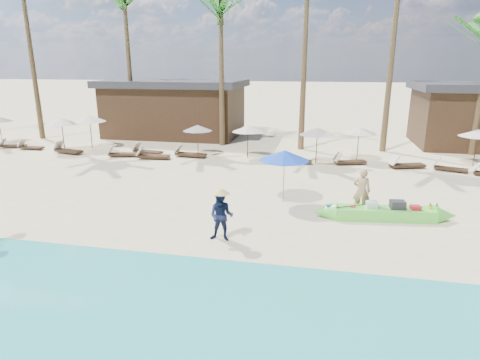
# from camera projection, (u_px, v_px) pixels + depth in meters

# --- Properties ---
(ground) EXTENTS (240.00, 240.00, 0.00)m
(ground) POSITION_uv_depth(u_px,v_px,m) (216.00, 225.00, 14.25)
(ground) COLOR beige
(ground) RESTS_ON ground
(wet_sand_strip) EXTENTS (240.00, 4.50, 0.01)m
(wet_sand_strip) POSITION_uv_depth(u_px,v_px,m) (162.00, 305.00, 9.54)
(wet_sand_strip) COLOR tan
(wet_sand_strip) RESTS_ON ground
(green_canoe) EXTENTS (5.75, 1.17, 0.73)m
(green_canoe) POSITION_uv_depth(u_px,v_px,m) (384.00, 213.00, 14.74)
(green_canoe) COLOR #58D942
(green_canoe) RESTS_ON ground
(tourist) EXTENTS (0.68, 0.48, 1.77)m
(tourist) POSITION_uv_depth(u_px,v_px,m) (362.00, 191.00, 15.21)
(tourist) COLOR tan
(tourist) RESTS_ON ground
(vendor_green) EXTENTS (0.81, 0.64, 1.65)m
(vendor_green) POSITION_uv_depth(u_px,v_px,m) (221.00, 216.00, 12.83)
(vendor_green) COLOR #161D3E
(vendor_green) RESTS_ON ground
(blue_umbrella) EXTENTS (2.05, 2.05, 2.20)m
(blue_umbrella) POSITION_uv_depth(u_px,v_px,m) (284.00, 155.00, 16.07)
(blue_umbrella) COLOR #99999E
(blue_umbrella) RESTS_ON ground
(lounger_1_right) EXTENTS (1.73, 0.91, 0.56)m
(lounger_1_right) POSITION_uv_depth(u_px,v_px,m) (12.00, 145.00, 27.30)
(lounger_1_right) COLOR #392517
(lounger_1_right) RESTS_ON ground
(resort_parasol_2) EXTENTS (2.13, 2.13, 2.19)m
(resort_parasol_2) POSITION_uv_depth(u_px,v_px,m) (61.00, 121.00, 25.72)
(resort_parasol_2) COLOR #392517
(resort_parasol_2) RESTS_ON ground
(lounger_2_left) EXTENTS (1.72, 0.54, 0.58)m
(lounger_2_left) POSITION_uv_depth(u_px,v_px,m) (30.00, 147.00, 26.78)
(lounger_2_left) COLOR #392517
(lounger_2_left) RESTS_ON ground
(resort_parasol_3) EXTENTS (2.17, 2.17, 2.23)m
(resort_parasol_3) POSITION_uv_depth(u_px,v_px,m) (89.00, 118.00, 26.69)
(resort_parasol_3) COLOR #392517
(resort_parasol_3) RESTS_ON ground
(lounger_3_left) EXTENTS (2.08, 1.04, 0.68)m
(lounger_3_left) POSITION_uv_depth(u_px,v_px,m) (67.00, 150.00, 25.59)
(lounger_3_left) COLOR #392517
(lounger_3_left) RESTS_ON ground
(lounger_3_right) EXTENTS (1.94, 0.98, 0.63)m
(lounger_3_right) POSITION_uv_depth(u_px,v_px,m) (121.00, 153.00, 24.69)
(lounger_3_right) COLOR #392517
(lounger_3_right) RESTS_ON ground
(resort_parasol_4) EXTENTS (1.84, 1.84, 1.89)m
(resort_parasol_4) POSITION_uv_depth(u_px,v_px,m) (197.00, 128.00, 24.75)
(resort_parasol_4) COLOR #392517
(resort_parasol_4) RESTS_ON ground
(lounger_4_left) EXTENTS (2.04, 0.93, 0.67)m
(lounger_4_left) POSITION_uv_depth(u_px,v_px,m) (146.00, 151.00, 25.35)
(lounger_4_left) COLOR #392517
(lounger_4_left) RESTS_ON ground
(lounger_4_right) EXTENTS (2.05, 0.86, 0.67)m
(lounger_4_right) POSITION_uv_depth(u_px,v_px,m) (151.00, 155.00, 24.10)
(lounger_4_right) COLOR #392517
(lounger_4_right) RESTS_ON ground
(resort_parasol_5) EXTENTS (1.90, 1.90, 1.96)m
(resort_parasol_5) POSITION_uv_depth(u_px,v_px,m) (248.00, 129.00, 24.07)
(resort_parasol_5) COLOR #392517
(resort_parasol_5) RESTS_ON ground
(lounger_5_left) EXTENTS (2.03, 0.80, 0.67)m
(lounger_5_left) POSITION_uv_depth(u_px,v_px,m) (189.00, 153.00, 24.62)
(lounger_5_left) COLOR #392517
(lounger_5_left) RESTS_ON ground
(resort_parasol_6) EXTENTS (2.03, 2.03, 2.09)m
(resort_parasol_6) POSITION_uv_depth(u_px,v_px,m) (317.00, 131.00, 22.39)
(resort_parasol_6) COLOR #392517
(resort_parasol_6) RESTS_ON ground
(lounger_6_left) EXTENTS (1.72, 0.65, 0.57)m
(lounger_6_left) POSITION_uv_depth(u_px,v_px,m) (296.00, 160.00, 22.97)
(lounger_6_left) COLOR #392517
(lounger_6_left) RESTS_ON ground
(lounger_6_right) EXTENTS (1.81, 0.76, 0.60)m
(lounger_6_right) POSITION_uv_depth(u_px,v_px,m) (286.00, 157.00, 23.68)
(lounger_6_right) COLOR #392517
(lounger_6_right) RESTS_ON ground
(resort_parasol_7) EXTENTS (1.96, 1.96, 2.02)m
(resort_parasol_7) POSITION_uv_depth(u_px,v_px,m) (359.00, 130.00, 23.26)
(resort_parasol_7) COLOR #392517
(resort_parasol_7) RESTS_ON ground
(lounger_7_left) EXTENTS (1.93, 1.13, 0.63)m
(lounger_7_left) POSITION_uv_depth(u_px,v_px,m) (348.00, 161.00, 22.77)
(lounger_7_left) COLOR #392517
(lounger_7_left) RESTS_ON ground
(lounger_7_right) EXTENTS (2.05, 1.20, 0.67)m
(lounger_7_right) POSITION_uv_depth(u_px,v_px,m) (405.00, 164.00, 21.96)
(lounger_7_right) COLOR #392517
(lounger_7_right) RESTS_ON ground
(resort_parasol_8) EXTENTS (2.00, 2.00, 2.07)m
(resort_parasol_8) POSITION_uv_depth(u_px,v_px,m) (478.00, 133.00, 22.02)
(resort_parasol_8) COLOR #392517
(resort_parasol_8) RESTS_ON ground
(lounger_8_left) EXTENTS (1.79, 1.07, 0.58)m
(lounger_8_left) POSITION_uv_depth(u_px,v_px,m) (448.00, 168.00, 21.40)
(lounger_8_left) COLOR #392517
(lounger_8_left) RESTS_ON ground
(palm_2) EXTENTS (2.08, 2.08, 11.33)m
(palm_2) POSITION_uv_depth(u_px,v_px,m) (125.00, 9.00, 27.89)
(palm_2) COLOR brown
(palm_2) RESTS_ON ground
(palm_3) EXTENTS (2.08, 2.08, 10.52)m
(palm_3) POSITION_uv_depth(u_px,v_px,m) (221.00, 15.00, 25.93)
(palm_3) COLOR brown
(palm_3) RESTS_ON ground
(pavilion_west) EXTENTS (10.80, 6.60, 4.30)m
(pavilion_west) POSITION_uv_depth(u_px,v_px,m) (175.00, 108.00, 31.65)
(pavilion_west) COLOR #392517
(pavilion_west) RESTS_ON ground
(pavilion_east) EXTENTS (8.80, 6.60, 4.30)m
(pavilion_east) POSITION_uv_depth(u_px,v_px,m) (480.00, 114.00, 27.36)
(pavilion_east) COLOR #392517
(pavilion_east) RESTS_ON ground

